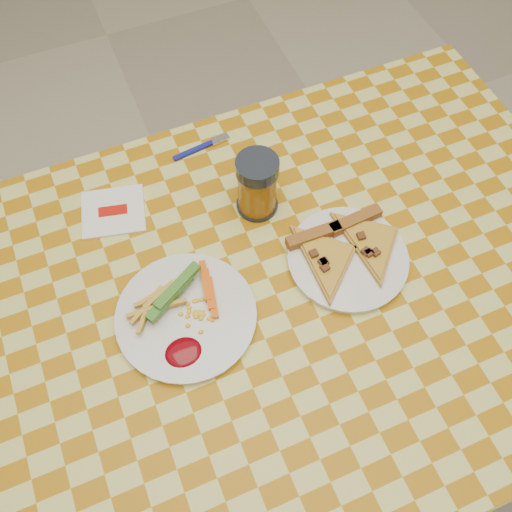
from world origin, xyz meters
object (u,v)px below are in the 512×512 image
Objects in this scene: table at (275,312)px; drink_glass at (257,185)px; plate_left at (186,317)px; plate_right at (347,259)px.

drink_glass is (0.04, 0.19, 0.14)m from table.
plate_left reaches higher than table.
plate_left is 0.31m from plate_right.
plate_left is (-0.16, 0.02, 0.08)m from table.
plate_left is at bearing 178.97° from plate_right.
plate_left is 0.27m from drink_glass.
drink_glass is (0.20, 0.17, 0.06)m from plate_left.
plate_left is at bearing 173.81° from table.
plate_right is 0.21m from drink_glass.
plate_right is (0.31, -0.01, 0.00)m from plate_left.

